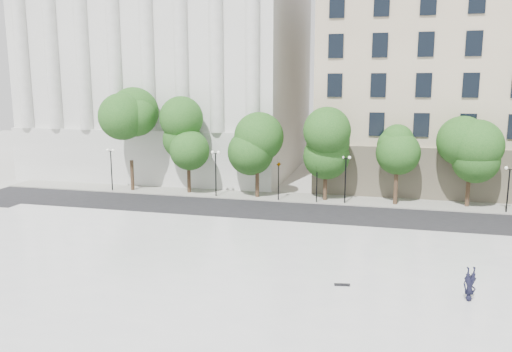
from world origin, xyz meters
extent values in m
plane|color=beige|center=(0.00, 0.00, 0.00)|extent=(160.00, 160.00, 0.00)
cube|color=silver|center=(0.00, 3.00, 0.23)|extent=(44.00, 22.00, 0.45)
cube|color=black|center=(0.00, 18.00, 0.01)|extent=(60.00, 8.00, 0.02)
cube|color=gray|center=(0.00, 24.00, 0.06)|extent=(60.00, 4.00, 0.12)
cube|color=silver|center=(-17.00, 39.00, 12.50)|extent=(30.00, 26.00, 25.00)
cube|color=#C7B698|center=(20.00, 39.00, 10.50)|extent=(36.00, 26.00, 21.00)
cylinder|color=black|center=(-0.62, 22.30, 1.75)|extent=(0.10, 0.10, 3.50)
imported|color=black|center=(-0.62, 22.30, 3.84)|extent=(0.49, 1.73, 0.69)
cylinder|color=black|center=(2.95, 22.30, 1.75)|extent=(0.10, 0.10, 3.50)
imported|color=black|center=(2.95, 22.30, 3.85)|extent=(0.54, 1.74, 0.69)
imported|color=black|center=(12.85, 2.07, 0.68)|extent=(1.01, 1.80, 0.46)
cube|color=black|center=(6.77, 2.46, 0.49)|extent=(0.83, 0.33, 0.08)
cylinder|color=#382619|center=(-16.07, 23.26, 1.59)|extent=(0.36, 0.36, 3.19)
sphere|color=#124113|center=(-16.07, 23.26, 5.92)|extent=(4.39, 4.39, 4.39)
cylinder|color=#382619|center=(-10.00, 23.53, 1.58)|extent=(0.36, 0.36, 3.17)
sphere|color=#124113|center=(-10.00, 23.53, 5.88)|extent=(4.54, 4.54, 4.54)
cylinder|color=#382619|center=(-2.87, 23.18, 1.37)|extent=(0.36, 0.36, 2.75)
sphere|color=#124113|center=(-2.87, 23.18, 5.10)|extent=(4.51, 4.51, 4.51)
cylinder|color=#382619|center=(3.58, 23.48, 1.35)|extent=(0.36, 0.36, 2.70)
sphere|color=#124113|center=(3.58, 23.48, 5.01)|extent=(4.20, 4.20, 4.20)
cylinder|color=#382619|center=(9.93, 23.30, 1.46)|extent=(0.36, 0.36, 2.91)
sphere|color=#124113|center=(9.93, 23.30, 5.41)|extent=(3.54, 3.54, 3.54)
cylinder|color=#382619|center=(16.11, 24.00, 1.19)|extent=(0.36, 0.36, 2.38)
sphere|color=#124113|center=(16.11, 24.00, 4.43)|extent=(3.84, 3.84, 3.84)
cylinder|color=black|center=(-18.01, 22.60, 2.08)|extent=(0.12, 0.12, 4.15)
cube|color=black|center=(-18.01, 22.60, 4.15)|extent=(0.60, 0.06, 0.06)
sphere|color=white|center=(-18.31, 22.60, 4.25)|extent=(0.28, 0.28, 0.28)
sphere|color=white|center=(-17.71, 22.60, 4.25)|extent=(0.28, 0.28, 0.28)
cylinder|color=black|center=(-6.85, 22.60, 2.15)|extent=(0.12, 0.12, 4.29)
cube|color=black|center=(-6.85, 22.60, 4.29)|extent=(0.60, 0.06, 0.06)
sphere|color=white|center=(-7.15, 22.60, 4.39)|extent=(0.28, 0.28, 0.28)
sphere|color=white|center=(-6.55, 22.60, 4.39)|extent=(0.28, 0.28, 0.28)
cylinder|color=black|center=(5.49, 22.60, 2.11)|extent=(0.12, 0.12, 4.23)
cube|color=black|center=(5.49, 22.60, 4.23)|extent=(0.60, 0.06, 0.06)
sphere|color=white|center=(5.19, 22.60, 4.33)|extent=(0.28, 0.28, 0.28)
sphere|color=white|center=(5.79, 22.60, 4.33)|extent=(0.28, 0.28, 0.28)
cylinder|color=black|center=(19.02, 22.60, 1.90)|extent=(0.12, 0.12, 3.79)
cube|color=black|center=(19.02, 22.60, 3.79)|extent=(0.60, 0.06, 0.06)
sphere|color=white|center=(18.72, 22.60, 3.89)|extent=(0.28, 0.28, 0.28)
camera|label=1|loc=(8.33, -22.34, 10.68)|focal=35.00mm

